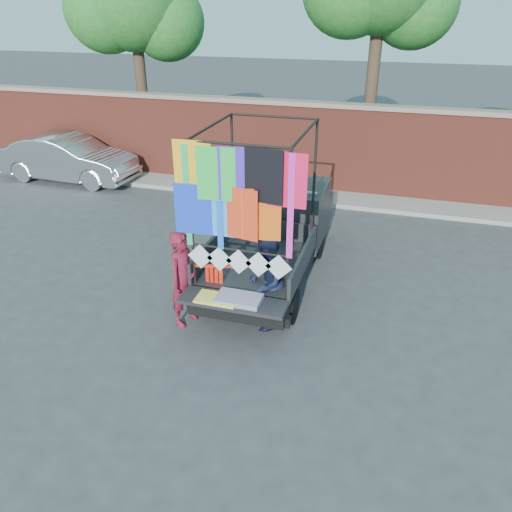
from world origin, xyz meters
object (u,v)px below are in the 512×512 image
(woman, at_px, (184,279))
(man, at_px, (266,282))
(pickup_truck, at_px, (278,229))
(sedan, at_px, (69,158))

(woman, bearing_deg, man, -61.86)
(pickup_truck, relative_size, woman, 3.00)
(pickup_truck, relative_size, man, 2.98)
(sedan, bearing_deg, man, -124.41)
(sedan, height_order, woman, woman)
(pickup_truck, distance_m, man, 2.32)
(sedan, bearing_deg, pickup_truck, -113.55)
(sedan, xyz_separation_m, woman, (6.74, -6.27, 0.15))
(sedan, relative_size, woman, 2.50)
(man, bearing_deg, woman, -80.81)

